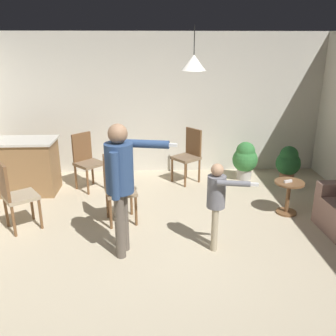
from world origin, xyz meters
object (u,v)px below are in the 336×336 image
object	(u,v)px
person_adult	(121,177)
potted_plant_corner	(245,159)
dining_chair_by_counter	(115,187)
spare_remote_on_table	(288,181)
person_child	(217,197)
kitchen_counter	(21,166)
dining_chair_spare	(15,193)
dining_chair_near_wall	(189,153)
dining_chair_centre_back	(86,159)
side_table_by_couch	(288,194)
potted_plant_by_wall	(288,163)

from	to	relation	value
person_adult	potted_plant_corner	distance (m)	3.36
dining_chair_by_counter	spare_remote_on_table	world-z (taller)	dining_chair_by_counter
person_child	potted_plant_corner	distance (m)	2.66
kitchen_counter	spare_remote_on_table	xyz separation A→B (m)	(4.29, -1.05, 0.06)
spare_remote_on_table	dining_chair_spare	bearing A→B (deg)	-175.55
dining_chair_near_wall	dining_chair_centre_back	size ratio (longest dim) A/B	1.00
side_table_by_couch	kitchen_counter	bearing A→B (deg)	166.72
person_child	spare_remote_on_table	bearing A→B (deg)	136.87
dining_chair_spare	potted_plant_by_wall	size ratio (longest dim) A/B	1.44
side_table_by_couch	spare_remote_on_table	size ratio (longest dim) A/B	4.00
person_adult	potted_plant_by_wall	bearing A→B (deg)	139.56
dining_chair_spare	spare_remote_on_table	world-z (taller)	dining_chair_spare
person_child	dining_chair_spare	xyz separation A→B (m)	(-2.67, 0.61, -0.16)
dining_chair_near_wall	dining_chair_spare	bearing A→B (deg)	86.62
side_table_by_couch	spare_remote_on_table	distance (m)	0.22
dining_chair_spare	spare_remote_on_table	size ratio (longest dim) A/B	7.69
person_adult	dining_chair_by_counter	bearing A→B (deg)	-158.06
dining_chair_by_counter	dining_chair_near_wall	size ratio (longest dim) A/B	1.00
person_child	dining_chair_spare	size ratio (longest dim) A/B	1.14
side_table_by_couch	potted_plant_corner	world-z (taller)	potted_plant_corner
kitchen_counter	dining_chair_spare	world-z (taller)	dining_chair_spare
dining_chair_centre_back	potted_plant_corner	xyz separation A→B (m)	(2.93, 0.33, -0.14)
person_adult	person_child	xyz separation A→B (m)	(1.15, 0.07, -0.31)
side_table_by_couch	dining_chair_centre_back	xyz separation A→B (m)	(-3.22, 1.18, 0.22)
person_adult	dining_chair_spare	world-z (taller)	person_adult
dining_chair_near_wall	potted_plant_by_wall	size ratio (longest dim) A/B	1.44
kitchen_counter	potted_plant_by_wall	world-z (taller)	kitchen_counter
kitchen_counter	dining_chair_centre_back	xyz separation A→B (m)	(1.11, 0.16, 0.07)
potted_plant_by_wall	dining_chair_by_counter	bearing A→B (deg)	-154.00
spare_remote_on_table	kitchen_counter	bearing A→B (deg)	166.27
dining_chair_near_wall	potted_plant_by_wall	distance (m)	1.86
kitchen_counter	potted_plant_corner	world-z (taller)	kitchen_counter
dining_chair_centre_back	dining_chair_by_counter	bearing A→B (deg)	70.74
kitchen_counter	person_adult	bearing A→B (deg)	-46.88
side_table_by_couch	person_adult	xyz separation A→B (m)	(-2.42, -1.01, 0.69)
dining_chair_centre_back	potted_plant_by_wall	xyz separation A→B (m)	(3.70, 0.14, -0.16)
dining_chair_centre_back	dining_chair_spare	size ratio (longest dim) A/B	1.00
side_table_by_couch	potted_plant_corner	xyz separation A→B (m)	(-0.29, 1.51, 0.08)
side_table_by_couch	dining_chair_by_counter	xyz separation A→B (m)	(-2.59, -0.18, 0.22)
dining_chair_near_wall	dining_chair_spare	size ratio (longest dim) A/B	1.00
side_table_by_couch	dining_chair_spare	bearing A→B (deg)	-175.21
side_table_by_couch	dining_chair_spare	xyz separation A→B (m)	(-3.95, -0.33, 0.22)
dining_chair_centre_back	potted_plant_by_wall	world-z (taller)	dining_chair_centre_back
kitchen_counter	potted_plant_corner	xyz separation A→B (m)	(4.04, 0.49, -0.07)
dining_chair_spare	potted_plant_by_wall	distance (m)	4.72
dining_chair_by_counter	dining_chair_spare	distance (m)	1.36
dining_chair_near_wall	potted_plant_corner	distance (m)	1.10
kitchen_counter	dining_chair_by_counter	world-z (taller)	dining_chair_by_counter
kitchen_counter	side_table_by_couch	distance (m)	4.45
dining_chair_near_wall	person_child	bearing A→B (deg)	144.58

